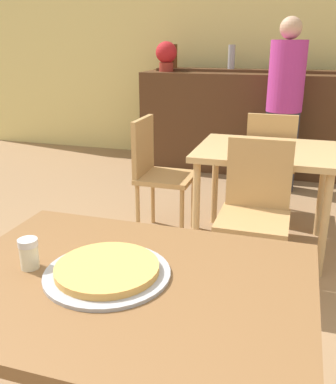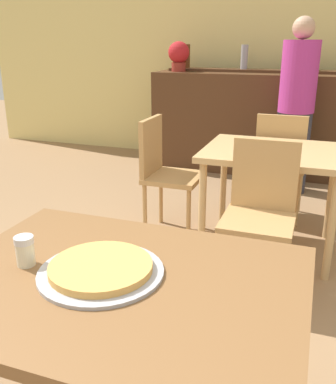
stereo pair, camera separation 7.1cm
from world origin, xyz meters
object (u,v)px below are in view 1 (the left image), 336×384
cheese_shaker (29,253)px  pizza_tray (107,271)px  chair_far_side_left (156,168)px  person_standing (284,100)px  chair_far_side_front (255,205)px  potted_plant (166,55)px  chair_far_side_back (270,158)px

cheese_shaker → pizza_tray: bearing=6.7°
pizza_tray → chair_far_side_left: bearing=104.0°
person_standing → chair_far_side_left: bearing=-120.9°
chair_far_side_front → potted_plant: size_ratio=2.73×
chair_far_side_left → potted_plant: bearing=15.2°
cheese_shaker → potted_plant: potted_plant is taller
person_standing → potted_plant: (-1.36, 0.53, 0.39)m
cheese_shaker → person_standing: bearing=79.0°
chair_far_side_back → cheese_shaker: (-0.60, -2.43, 0.25)m
pizza_tray → cheese_shaker: size_ratio=3.93×
pizza_tray → potted_plant: size_ratio=1.22×
chair_far_side_back → potted_plant: size_ratio=2.73×
pizza_tray → person_standing: (0.37, 3.23, 0.15)m
potted_plant → person_standing: bearing=-21.3°
chair_far_side_front → chair_far_side_left: 0.97m
potted_plant → cheese_shaker: bearing=-79.2°
chair_far_side_back → pizza_tray: 2.43m
potted_plant → chair_far_side_left: bearing=-74.8°
chair_far_side_front → pizza_tray: bearing=-104.6°
pizza_tray → potted_plant: 3.92m
potted_plant → pizza_tray: bearing=-75.3°
pizza_tray → person_standing: person_standing is taller
chair_far_side_back → potted_plant: 2.04m
chair_far_side_back → pizza_tray: bearing=82.0°
person_standing → potted_plant: size_ratio=5.00×
chair_far_side_left → pizza_tray: size_ratio=2.24×
chair_far_side_front → pizza_tray: size_ratio=2.24×
pizza_tray → cheese_shaker: bearing=-173.3°
chair_far_side_left → person_standing: (0.83, 1.39, 0.36)m
chair_far_side_back → person_standing: size_ratio=0.55×
chair_far_side_front → chair_far_side_back: bearing=90.0°
chair_far_side_left → potted_plant: potted_plant is taller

